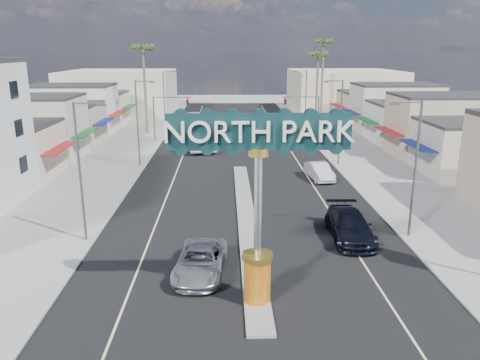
{
  "coord_description": "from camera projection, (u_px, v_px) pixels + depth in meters",
  "views": [
    {
      "loc": [
        -1.47,
        -18.5,
        12.04
      ],
      "look_at": [
        -0.62,
        9.0,
        4.32
      ],
      "focal_mm": 35.0,
      "sensor_mm": 36.0,
      "label": 1
    }
  ],
  "objects": [
    {
      "name": "sidewalk_right",
      "position": [
        369.0,
        164.0,
        50.37
      ],
      "size": [
        8.0,
        120.0,
        0.12
      ],
      "primitive_type": "cube",
      "color": "gray",
      "rests_on": "ground"
    },
    {
      "name": "storefront_row_right",
      "position": [
        416.0,
        119.0,
        62.39
      ],
      "size": [
        12.0,
        42.0,
        6.0
      ],
      "primitive_type": "cube",
      "color": "#B7B29E",
      "rests_on": "ground"
    },
    {
      "name": "road",
      "position": [
        240.0,
        166.0,
        49.97
      ],
      "size": [
        20.0,
        120.0,
        0.01
      ],
      "primitive_type": "cube",
      "color": "black",
      "rests_on": "ground"
    },
    {
      "name": "backdrop_far_right",
      "position": [
        343.0,
        91.0,
        92.85
      ],
      "size": [
        20.0,
        20.0,
        8.0
      ],
      "primitive_type": "cube",
      "color": "beige",
      "rests_on": "ground"
    },
    {
      "name": "backdrop_far_left",
      "position": [
        121.0,
        92.0,
        91.53
      ],
      "size": [
        20.0,
        20.0,
        8.0
      ],
      "primitive_type": "cube",
      "color": "#B7B29E",
      "rests_on": "ground"
    },
    {
      "name": "streetlight_l_mid",
      "position": [
        139.0,
        119.0,
        48.29
      ],
      "size": [
        2.03,
        0.22,
        9.0
      ],
      "color": "#47474C",
      "rests_on": "ground"
    },
    {
      "name": "city_bus",
      "position": [
        200.0,
        131.0,
        60.1
      ],
      "size": [
        4.65,
        13.62,
        3.72
      ],
      "primitive_type": "imported",
      "rotation": [
        0.0,
        0.0,
        0.12
      ],
      "color": "white",
      "rests_on": "ground"
    },
    {
      "name": "streetlight_r_mid",
      "position": [
        339.0,
        118.0,
        48.91
      ],
      "size": [
        2.03,
        0.22,
        9.0
      ],
      "color": "#47474C",
      "rests_on": "ground"
    },
    {
      "name": "streetlight_l_near",
      "position": [
        82.0,
        165.0,
        29.04
      ],
      "size": [
        2.03,
        0.22,
        9.0
      ],
      "color": "#47474C",
      "rests_on": "ground"
    },
    {
      "name": "palm_right_mid",
      "position": [
        318.0,
        59.0,
        72.51
      ],
      "size": [
        2.6,
        2.6,
        12.1
      ],
      "color": "brown",
      "rests_on": "ground"
    },
    {
      "name": "storefront_row_left",
      "position": [
        53.0,
        121.0,
        60.95
      ],
      "size": [
        12.0,
        42.0,
        6.0
      ],
      "primitive_type": "cube",
      "color": "beige",
      "rests_on": "ground"
    },
    {
      "name": "median_island",
      "position": [
        246.0,
        217.0,
        34.55
      ],
      "size": [
        1.3,
        30.0,
        0.16
      ],
      "primitive_type": "cube",
      "color": "gray",
      "rests_on": "ground"
    },
    {
      "name": "traffic_signal_left",
      "position": [
        167.0,
        110.0,
        62.0
      ],
      "size": [
        5.09,
        0.45,
        6.0
      ],
      "color": "#47474C",
      "rests_on": "ground"
    },
    {
      "name": "suv_right",
      "position": [
        350.0,
        226.0,
        30.57
      ],
      "size": [
        2.72,
        6.25,
        1.79
      ],
      "primitive_type": "imported",
      "rotation": [
        0.0,
        0.0,
        -0.03
      ],
      "color": "black",
      "rests_on": "ground"
    },
    {
      "name": "palm_left_far",
      "position": [
        143.0,
        53.0,
        65.72
      ],
      "size": [
        2.6,
        2.6,
        13.1
      ],
      "color": "brown",
      "rests_on": "ground"
    },
    {
      "name": "traffic_signal_right",
      "position": [
        305.0,
        109.0,
        62.55
      ],
      "size": [
        5.09,
        0.45,
        6.0
      ],
      "color": "#47474C",
      "rests_on": "ground"
    },
    {
      "name": "streetlight_r_far",
      "position": [
        305.0,
        97.0,
        70.08
      ],
      "size": [
        2.03,
        0.22,
        9.0
      ],
      "color": "#47474C",
      "rests_on": "ground"
    },
    {
      "name": "gateway_sign",
      "position": [
        258.0,
        187.0,
        21.4
      ],
      "size": [
        8.2,
        1.5,
        9.15
      ],
      "color": "#C83E0F",
      "rests_on": "median_island"
    },
    {
      "name": "car_parked_right",
      "position": [
        319.0,
        171.0,
        44.65
      ],
      "size": [
        2.31,
        4.97,
        1.58
      ],
      "primitive_type": "imported",
      "rotation": [
        0.0,
        0.0,
        0.14
      ],
      "color": "silver",
      "rests_on": "ground"
    },
    {
      "name": "suv_left",
      "position": [
        200.0,
        261.0,
        25.73
      ],
      "size": [
        3.08,
        5.8,
        1.55
      ],
      "primitive_type": "imported",
      "rotation": [
        0.0,
        0.0,
        -0.09
      ],
      "color": "#B2B1B6",
      "rests_on": "ground"
    },
    {
      "name": "streetlight_l_far",
      "position": [
        165.0,
        98.0,
        69.46
      ],
      "size": [
        2.03,
        0.22,
        9.0
      ],
      "color": "#47474C",
      "rests_on": "ground"
    },
    {
      "name": "sidewalk_left",
      "position": [
        108.0,
        166.0,
        49.53
      ],
      "size": [
        8.0,
        120.0,
        0.12
      ],
      "primitive_type": "cube",
      "color": "gray",
      "rests_on": "ground"
    },
    {
      "name": "streetlight_r_near",
      "position": [
        413.0,
        163.0,
        29.66
      ],
      "size": [
        2.03,
        0.22,
        9.0
      ],
      "color": "#47474C",
      "rests_on": "ground"
    },
    {
      "name": "palm_right_far",
      "position": [
        324.0,
        47.0,
        77.86
      ],
      "size": [
        2.6,
        2.6,
        14.1
      ],
      "color": "brown",
      "rests_on": "ground"
    },
    {
      "name": "ground",
      "position": [
        240.0,
        166.0,
        49.97
      ],
      "size": [
        160.0,
        160.0,
        0.0
      ],
      "primitive_type": "plane",
      "color": "gray",
      "rests_on": "ground"
    }
  ]
}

